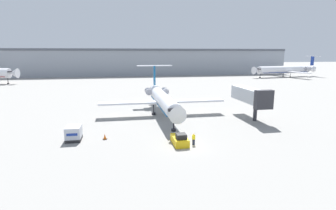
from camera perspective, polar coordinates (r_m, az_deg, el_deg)
The scene contains 9 objects.
ground_plane at distance 36.35m, azimuth 3.54°, elevation -8.95°, with size 600.00×600.00×0.00m, color gray.
terminal_building at distance 153.38m, azimuth -7.47°, elevation 9.28°, with size 180.00×16.80×14.90m.
airplane_main at distance 53.12m, azimuth -1.20°, elevation 1.36°, with size 25.49×28.33×9.58m.
pushback_tug at distance 36.90m, azimuth 2.58°, elevation -7.56°, with size 1.93×3.93×1.76m.
luggage_cart at distance 40.71m, azimuth -19.84°, elevation -5.81°, with size 2.10×2.86×2.12m.
worker_near_tug at distance 36.70m, azimuth 5.60°, elevation -7.34°, with size 0.40×0.24×1.67m.
traffic_cone_left at distance 40.01m, azimuth -13.59°, elevation -6.74°, with size 0.63×0.63×0.83m.
airplane_parked_far_right at distance 152.99m, azimuth 24.15°, elevation 7.02°, with size 39.19×30.12×10.91m.
jet_bridge at distance 52.99m, azimuth 17.53°, elevation 1.95°, with size 3.20×11.40×6.19m.
Camera 1 is at (-8.39, -33.07, 12.54)m, focal length 28.00 mm.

